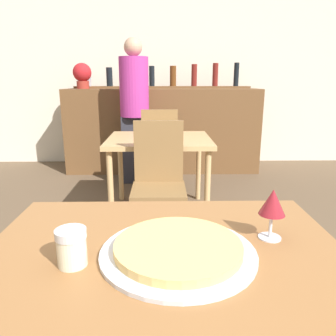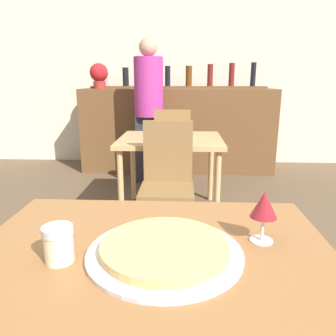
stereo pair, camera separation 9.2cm
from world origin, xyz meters
The scene contains 12 objects.
wall_back centered at (0.00, 4.18, 1.40)m, with size 8.00×0.05×2.80m.
dining_table_near centered at (0.00, 0.00, 0.67)m, with size 1.05×0.81×0.76m.
dining_table_far centered at (-0.04, 2.12, 0.64)m, with size 0.93×0.81×0.72m.
bar_counter centered at (0.00, 3.68, 0.56)m, with size 2.60×0.56×1.12m.
bar_back_shelf centered at (0.01, 3.82, 1.20)m, with size 2.39×0.24×0.34m.
chair_far_side_front centered at (-0.04, 1.55, 0.53)m, with size 0.40×0.40×0.94m.
chair_far_side_back centered at (-0.04, 2.69, 0.53)m, with size 0.40×0.40×0.94m.
pizza_tray centered at (0.04, -0.02, 0.78)m, with size 0.44×0.44×0.04m.
cheese_shaker centered at (-0.25, -0.06, 0.81)m, with size 0.08×0.08×0.10m.
person_standing centered at (-0.33, 3.10, 0.92)m, with size 0.34×0.34×1.70m.
wine_glass centered at (0.33, 0.08, 0.87)m, with size 0.08×0.08×0.16m.
potted_plant centered at (-1.05, 3.63, 1.30)m, with size 0.24×0.24×0.33m.
Camera 2 is at (0.09, -0.84, 1.23)m, focal length 35.00 mm.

